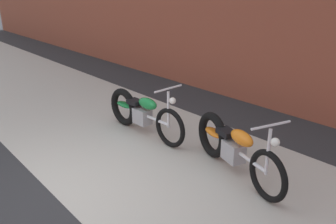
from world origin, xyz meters
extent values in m
plane|color=#2D2D30|center=(0.00, 0.00, 0.00)|extent=(80.00, 80.00, 0.00)
cube|color=#B2ADA3|center=(0.00, 1.75, 0.00)|extent=(36.00, 3.50, 0.01)
torus|color=black|center=(-0.27, 2.10, 0.34)|extent=(0.68, 0.10, 0.68)
torus|color=black|center=(-1.57, 2.06, 0.36)|extent=(0.73, 0.15, 0.73)
cylinder|color=silver|center=(-0.92, 2.08, 0.38)|extent=(1.24, 0.09, 0.06)
cube|color=#99999E|center=(-1.00, 2.08, 0.34)|extent=(0.33, 0.23, 0.28)
ellipsoid|color=#197A38|center=(-0.84, 2.08, 0.62)|extent=(0.44, 0.20, 0.20)
ellipsoid|color=#197A38|center=(-1.52, 2.07, 0.42)|extent=(0.44, 0.19, 0.10)
cube|color=black|center=(-1.20, 2.07, 0.56)|extent=(0.28, 0.21, 0.08)
cylinder|color=silver|center=(-0.31, 2.10, 0.65)|extent=(0.05, 0.05, 0.62)
cylinder|color=silver|center=(-0.31, 2.10, 1.01)|extent=(0.05, 0.58, 0.03)
sphere|color=white|center=(-0.21, 2.10, 0.83)|extent=(0.11, 0.11, 0.11)
cylinder|color=silver|center=(-1.24, 2.22, 0.26)|extent=(0.55, 0.07, 0.06)
torus|color=black|center=(1.67, 2.00, 0.34)|extent=(0.67, 0.27, 0.68)
torus|color=black|center=(0.43, 2.37, 0.36)|extent=(0.74, 0.33, 0.73)
cylinder|color=silver|center=(1.05, 2.18, 0.38)|extent=(1.20, 0.40, 0.06)
cube|color=#99999E|center=(0.97, 2.21, 0.34)|extent=(0.37, 0.30, 0.28)
ellipsoid|color=orange|center=(1.13, 2.16, 0.62)|extent=(0.48, 0.31, 0.20)
ellipsoid|color=orange|center=(0.47, 2.35, 0.42)|extent=(0.47, 0.30, 0.10)
cube|color=black|center=(0.78, 2.26, 0.56)|extent=(0.33, 0.27, 0.08)
cylinder|color=silver|center=(1.63, 2.01, 0.65)|extent=(0.05, 0.05, 0.62)
cylinder|color=silver|center=(1.63, 2.01, 1.01)|extent=(0.20, 0.57, 0.03)
sphere|color=white|center=(1.73, 1.98, 0.83)|extent=(0.11, 0.11, 0.11)
cylinder|color=silver|center=(0.78, 2.42, 0.26)|extent=(0.54, 0.21, 0.06)
camera|label=1|loc=(3.64, -1.41, 2.60)|focal=36.78mm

